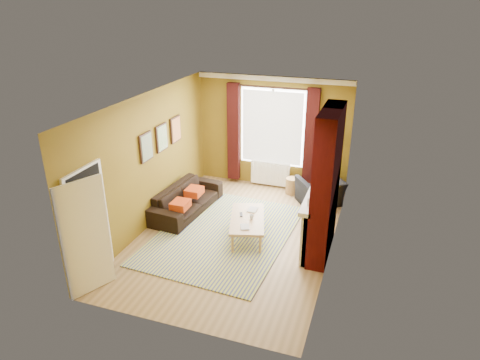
# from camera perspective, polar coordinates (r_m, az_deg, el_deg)

# --- Properties ---
(ground) EXTENTS (5.50, 5.50, 0.00)m
(ground) POSITION_cam_1_polar(r_m,az_deg,el_deg) (8.84, -0.53, -7.47)
(ground) COLOR olive
(ground) RESTS_ON ground
(room_walls) EXTENTS (3.82, 5.54, 2.83)m
(room_walls) POSITION_cam_1_polar(r_m,az_deg,el_deg) (8.29, 4.23, 0.99)
(room_walls) COLOR brown
(room_walls) RESTS_ON ground
(striped_rug) EXTENTS (2.77, 3.69, 0.02)m
(striped_rug) POSITION_cam_1_polar(r_m,az_deg,el_deg) (8.91, -2.15, -7.18)
(striped_rug) COLOR #354293
(striped_rug) RESTS_ON ground
(sofa) EXTENTS (1.00, 2.13, 0.60)m
(sofa) POSITION_cam_1_polar(r_m,az_deg,el_deg) (9.74, -7.13, -2.58)
(sofa) COLOR black
(sofa) RESTS_ON ground
(armchair) EXTENTS (1.27, 1.25, 0.63)m
(armchair) POSITION_cam_1_polar(r_m,az_deg,el_deg) (10.19, 10.62, -1.52)
(armchair) COLOR black
(armchair) RESTS_ON ground
(coffee_table) EXTENTS (1.01, 1.46, 0.44)m
(coffee_table) POSITION_cam_1_polar(r_m,az_deg,el_deg) (8.62, 0.99, -5.33)
(coffee_table) COLOR tan
(coffee_table) RESTS_ON ground
(wicker_stool) EXTENTS (0.39, 0.39, 0.40)m
(wicker_stool) POSITION_cam_1_polar(r_m,az_deg,el_deg) (10.67, 6.96, -0.76)
(wicker_stool) COLOR #9C7543
(wicker_stool) RESTS_ON ground
(floor_lamp) EXTENTS (0.27, 0.27, 1.74)m
(floor_lamp) POSITION_cam_1_polar(r_m,az_deg,el_deg) (10.06, 12.33, 4.50)
(floor_lamp) COLOR black
(floor_lamp) RESTS_ON ground
(book_a) EXTENTS (0.24, 0.28, 0.02)m
(book_a) POSITION_cam_1_polar(r_m,az_deg,el_deg) (8.25, 0.05, -6.30)
(book_a) COLOR #999999
(book_a) RESTS_ON coffee_table
(book_b) EXTENTS (0.19, 0.25, 0.02)m
(book_b) POSITION_cam_1_polar(r_m,az_deg,el_deg) (8.91, 1.13, -3.89)
(book_b) COLOR #999999
(book_b) RESTS_ON coffee_table
(mug) EXTENTS (0.11, 0.11, 0.09)m
(mug) POSITION_cam_1_polar(r_m,az_deg,el_deg) (8.54, 1.56, -4.95)
(mug) COLOR #999999
(mug) RESTS_ON coffee_table
(tv_remote) EXTENTS (0.11, 0.18, 0.02)m
(tv_remote) POSITION_cam_1_polar(r_m,az_deg,el_deg) (8.69, 0.16, -4.63)
(tv_remote) COLOR black
(tv_remote) RESTS_ON coffee_table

